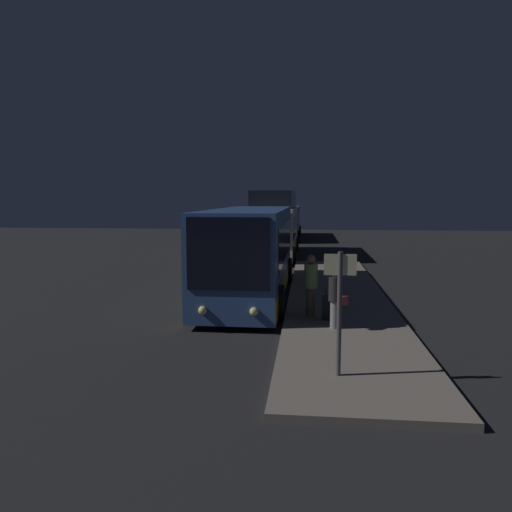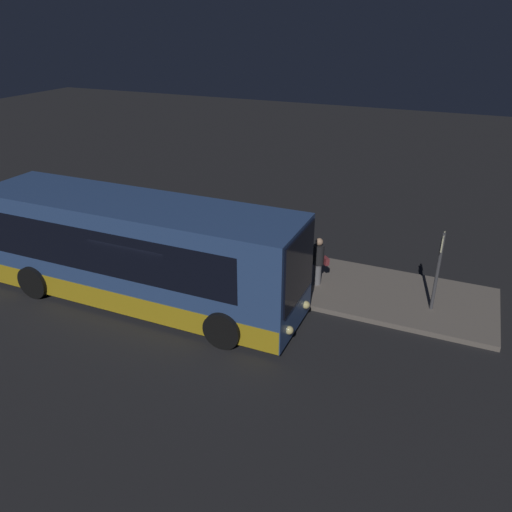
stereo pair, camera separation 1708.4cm
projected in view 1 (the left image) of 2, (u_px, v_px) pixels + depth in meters
name	position (u px, v px, depth m)	size (l,w,h in m)	color
ground	(245.00, 299.00, 18.28)	(80.00, 80.00, 0.00)	#232326
platform	(337.00, 299.00, 17.92)	(20.00, 3.49, 0.16)	slate
bus_lead	(251.00, 253.00, 18.68)	(10.60, 2.87, 3.29)	#33518C
bus_second	(275.00, 227.00, 31.70)	(10.68, 2.89, 4.10)	beige
bus_third	(285.00, 222.00, 45.72)	(11.97, 2.75, 2.87)	#33518C
passenger_boarding	(311.00, 283.00, 14.99)	(0.58, 0.41, 1.85)	#6B604C
passenger_waiting	(336.00, 296.00, 13.51)	(0.60, 0.60, 1.66)	gray
suitcase	(326.00, 308.00, 14.60)	(0.38, 0.21, 0.92)	black
sign_post	(340.00, 300.00, 9.83)	(0.10, 0.63, 2.50)	#4C4C51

